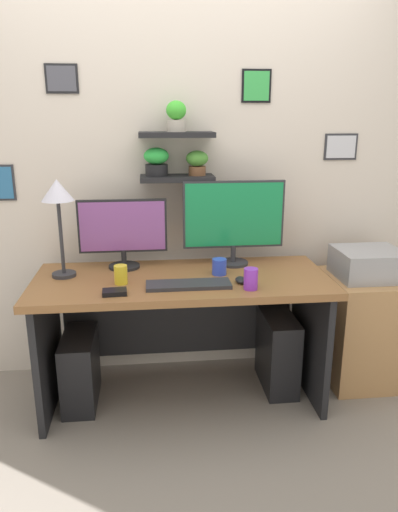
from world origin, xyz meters
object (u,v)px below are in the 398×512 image
printer (368,264)px  computer_tower_left (80,369)px  desk (182,309)px  keyboard (188,285)px  computer_mouse (241,280)px  desk_lamp (58,200)px  water_cup (251,279)px  pen_cup (121,275)px  monitor_right (234,219)px  monitor_left (123,231)px  scissors_tray (115,292)px  coffee_mug (219,267)px  computer_tower_right (277,351)px  drawer_cabinet (362,328)px

printer → computer_tower_left: (-1.71, -0.10, -0.55)m
desk → computer_tower_left: (-0.59, -0.03, -0.33)m
keyboard → computer_mouse: (0.28, 0.03, 0.01)m
desk_lamp → water_cup: size_ratio=4.86×
pen_cup → computer_tower_left: size_ratio=0.24×
monitor_right → computer_tower_left: bearing=-167.8°
monitor_left → scissors_tray: bearing=-93.8°
coffee_mug → computer_tower_right: coffee_mug is taller
coffee_mug → water_cup: size_ratio=0.82×
desk_lamp → computer_tower_right: 1.55m
scissors_tray → computer_tower_right: bearing=17.5°
monitor_left → coffee_mug: bearing=-19.6°
desk_lamp → scissors_tray: size_ratio=4.46×
coffee_mug → printer: 0.92m
keyboard → computer_tower_left: (-0.61, 0.17, -0.55)m
water_cup → computer_tower_right: bearing=49.9°
water_cup → desk_lamp: bearing=162.5°
pen_cup → coffee_mug: bearing=9.9°
desk → drawer_cabinet: size_ratio=2.42×
monitor_left → computer_tower_left: size_ratio=1.22×
coffee_mug → water_cup: 0.28m
computer_mouse → drawer_cabinet: bearing=16.2°
coffee_mug → pen_cup: pen_cup is taller
monitor_left → scissors_tray: (-0.03, -0.44, -0.21)m
monitor_right → keyboard: size_ratio=1.35×
pen_cup → printer: 1.46m
monitor_left → keyboard: size_ratio=1.15×
desk_lamp → monitor_left: bearing=21.5°
pen_cup → computer_mouse: bearing=-4.8°
desk_lamp → water_cup: bearing=-17.5°
monitor_left → computer_tower_right: (0.90, -0.15, -0.74)m
scissors_tray → computer_tower_right: (0.93, 0.29, -0.53)m
computer_tower_left → computer_tower_right: computer_tower_right is taller
desk → water_cup: water_cup is taller
printer → drawer_cabinet: bearing=90.0°
computer_mouse → desk_lamp: 1.06m
desk_lamp → drawer_cabinet: 1.96m
water_cup → computer_tower_right: water_cup is taller
computer_mouse → scissors_tray: bearing=-171.0°
desk → monitor_left: size_ratio=3.21×
monitor_right → monitor_left: bearing=-180.0°
monitor_right → coffee_mug: 0.32m
printer → water_cup: bearing=-156.8°
monitor_right → coffee_mug: (-0.11, -0.19, -0.23)m
monitor_right → keyboard: bearing=-129.1°
drawer_cabinet → computer_tower_right: bearing=-175.0°
coffee_mug → printer: same height
water_cup → coffee_mug: bearing=116.7°
scissors_tray → computer_tower_right: 1.11m
desk → computer_mouse: (0.30, -0.17, 0.23)m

